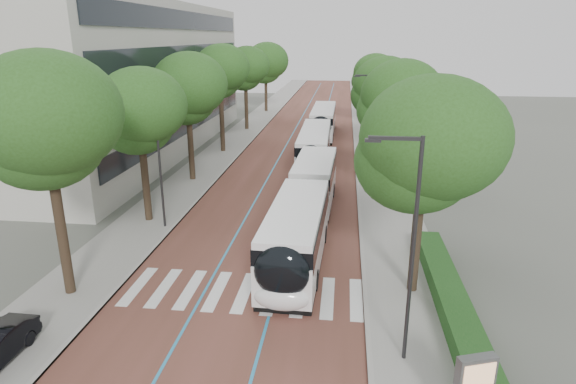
% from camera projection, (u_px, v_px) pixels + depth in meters
% --- Properties ---
extents(ground, '(160.00, 160.00, 0.00)m').
position_uv_depth(ground, '(235.00, 304.00, 20.73)').
color(ground, '#51544C').
rests_on(ground, ground).
extents(road, '(11.00, 140.00, 0.02)m').
position_uv_depth(road, '(307.00, 131.00, 58.51)').
color(road, '#553126').
rests_on(road, ground).
extents(sidewalk_left, '(4.00, 140.00, 0.12)m').
position_uv_depth(sidewalk_left, '(247.00, 129.00, 59.33)').
color(sidewalk_left, gray).
rests_on(sidewalk_left, ground).
extents(sidewalk_right, '(4.00, 140.00, 0.12)m').
position_uv_depth(sidewalk_right, '(370.00, 132.00, 57.67)').
color(sidewalk_right, gray).
rests_on(sidewalk_right, ground).
extents(kerb_left, '(0.20, 140.00, 0.14)m').
position_uv_depth(kerb_left, '(262.00, 130.00, 59.12)').
color(kerb_left, gray).
rests_on(kerb_left, ground).
extents(kerb_right, '(0.20, 140.00, 0.14)m').
position_uv_depth(kerb_right, '(354.00, 132.00, 57.88)').
color(kerb_right, gray).
rests_on(kerb_right, ground).
extents(zebra_crossing, '(10.55, 3.60, 0.01)m').
position_uv_depth(zebra_crossing, '(244.00, 292.00, 21.65)').
color(zebra_crossing, silver).
rests_on(zebra_crossing, ground).
extents(lane_line_left, '(0.12, 126.00, 0.01)m').
position_uv_depth(lane_line_left, '(294.00, 130.00, 58.68)').
color(lane_line_left, teal).
rests_on(lane_line_left, road).
extents(lane_line_right, '(0.12, 126.00, 0.01)m').
position_uv_depth(lane_line_right, '(321.00, 131.00, 58.33)').
color(lane_line_right, teal).
rests_on(lane_line_right, road).
extents(office_building, '(18.11, 40.00, 14.00)m').
position_uv_depth(office_building, '(101.00, 79.00, 47.17)').
color(office_building, '#ADABA0').
rests_on(office_building, ground).
extents(hedge, '(1.20, 14.00, 0.80)m').
position_uv_depth(hedge, '(454.00, 307.00, 19.56)').
color(hedge, '#174217').
rests_on(hedge, sidewalk_right).
extents(streetlight_near, '(1.82, 0.20, 8.00)m').
position_uv_depth(streetlight_near, '(409.00, 235.00, 15.68)').
color(streetlight_near, '#29292B').
rests_on(streetlight_near, sidewalk_right).
extents(streetlight_far, '(1.82, 0.20, 8.00)m').
position_uv_depth(streetlight_far, '(372.00, 116.00, 39.29)').
color(streetlight_far, '#29292B').
rests_on(streetlight_far, sidewalk_right).
extents(lamp_post_left, '(0.14, 0.14, 8.00)m').
position_uv_depth(lamp_post_left, '(160.00, 162.00, 27.69)').
color(lamp_post_left, '#29292B').
rests_on(lamp_post_left, sidewalk_left).
extents(trees_left, '(6.31, 61.08, 10.01)m').
position_uv_depth(trees_left, '(216.00, 80.00, 44.45)').
color(trees_left, black).
rests_on(trees_left, ground).
extents(trees_right, '(5.99, 47.70, 9.12)m').
position_uv_depth(trees_right, '(387.00, 98.00, 37.66)').
color(trees_right, black).
rests_on(trees_right, ground).
extents(lead_bus, '(3.07, 18.46, 3.20)m').
position_uv_depth(lead_bus, '(305.00, 210.00, 27.29)').
color(lead_bus, black).
rests_on(lead_bus, ground).
extents(bus_queued_0, '(2.67, 12.43, 3.20)m').
position_uv_depth(bus_queued_0, '(314.00, 149.00, 42.06)').
color(bus_queued_0, silver).
rests_on(bus_queued_0, ground).
extents(bus_queued_1, '(2.57, 12.40, 3.20)m').
position_uv_depth(bus_queued_1, '(323.00, 122.00, 55.17)').
color(bus_queued_1, silver).
rests_on(bus_queued_1, ground).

